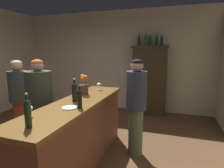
% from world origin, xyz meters
% --- Properties ---
extents(floor, '(7.63, 7.63, 0.00)m').
position_xyz_m(floor, '(0.00, 0.00, 0.00)').
color(floor, brown).
rests_on(floor, ground).
extents(wall_back, '(5.66, 0.12, 2.80)m').
position_xyz_m(wall_back, '(0.00, 3.00, 1.40)').
color(wall_back, '#BFB398').
rests_on(wall_back, ground).
extents(bar_counter, '(0.59, 2.34, 0.98)m').
position_xyz_m(bar_counter, '(0.45, -0.04, 0.49)').
color(bar_counter, brown).
rests_on(bar_counter, ground).
extents(display_cabinet, '(0.95, 0.40, 1.81)m').
position_xyz_m(display_cabinet, '(1.10, 2.71, 0.94)').
color(display_cabinet, '#2D2616').
rests_on(display_cabinet, ground).
extents(wine_bottle_syrah, '(0.06, 0.06, 0.32)m').
position_xyz_m(wine_bottle_syrah, '(0.46, -0.97, 1.13)').
color(wine_bottle_syrah, '#1F331A').
rests_on(wine_bottle_syrah, bar_counter).
extents(wine_bottle_riesling, '(0.07, 0.07, 0.32)m').
position_xyz_m(wine_bottle_riesling, '(0.41, -0.02, 1.12)').
color(wine_bottle_riesling, black).
rests_on(wine_bottle_riesling, bar_counter).
extents(wine_bottle_merlot, '(0.06, 0.06, 0.29)m').
position_xyz_m(wine_bottle_merlot, '(0.63, -0.28, 1.11)').
color(wine_bottle_merlot, black).
rests_on(wine_bottle_merlot, bar_counter).
extents(wine_glass_front, '(0.08, 0.08, 0.12)m').
position_xyz_m(wine_glass_front, '(0.26, -0.73, 1.07)').
color(wine_glass_front, white).
rests_on(wine_glass_front, bar_counter).
extents(wine_glass_mid, '(0.08, 0.08, 0.13)m').
position_xyz_m(wine_glass_mid, '(0.43, 0.82, 1.07)').
color(wine_glass_mid, white).
rests_on(wine_glass_mid, bar_counter).
extents(flower_arrangement, '(0.15, 0.14, 0.33)m').
position_xyz_m(flower_arrangement, '(0.35, 0.39, 1.12)').
color(flower_arrangement, '#503126').
rests_on(flower_arrangement, bar_counter).
extents(cheese_plate, '(0.19, 0.19, 0.01)m').
position_xyz_m(cheese_plate, '(0.51, -0.33, 0.99)').
color(cheese_plate, white).
rests_on(cheese_plate, bar_counter).
extents(display_bottle_left, '(0.07, 0.07, 0.33)m').
position_xyz_m(display_bottle_left, '(0.80, 2.71, 1.96)').
color(display_bottle_left, black).
rests_on(display_bottle_left, display_cabinet).
extents(display_bottle_midleft, '(0.07, 0.07, 0.33)m').
position_xyz_m(display_bottle_midleft, '(0.97, 2.71, 1.96)').
color(display_bottle_midleft, '#2A4628').
rests_on(display_bottle_midleft, display_cabinet).
extents(display_bottle_center, '(0.08, 0.08, 0.28)m').
position_xyz_m(display_bottle_center, '(1.08, 2.71, 1.94)').
color(display_bottle_center, '#143D22').
rests_on(display_bottle_center, display_cabinet).
extents(display_bottle_midright, '(0.07, 0.07, 0.31)m').
position_xyz_m(display_bottle_midright, '(1.25, 2.71, 1.95)').
color(display_bottle_midright, '#18371E').
rests_on(display_bottle_midright, display_cabinet).
extents(display_bottle_right, '(0.07, 0.07, 0.29)m').
position_xyz_m(display_bottle_right, '(1.37, 2.71, 1.94)').
color(display_bottle_right, '#173225').
rests_on(display_bottle_right, display_cabinet).
extents(patron_by_cabinet, '(0.40, 0.40, 1.56)m').
position_xyz_m(patron_by_cabinet, '(-0.24, 0.04, 0.84)').
color(patron_by_cabinet, brown).
rests_on(patron_by_cabinet, ground).
extents(patron_in_grey, '(0.35, 0.35, 1.52)m').
position_xyz_m(patron_in_grey, '(-1.00, 0.39, 0.84)').
color(patron_in_grey, brown).
rests_on(patron_in_grey, ground).
extents(bartender, '(0.32, 0.32, 1.56)m').
position_xyz_m(bartender, '(1.18, 0.55, 0.87)').
color(bartender, '#4F5D43').
rests_on(bartender, ground).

